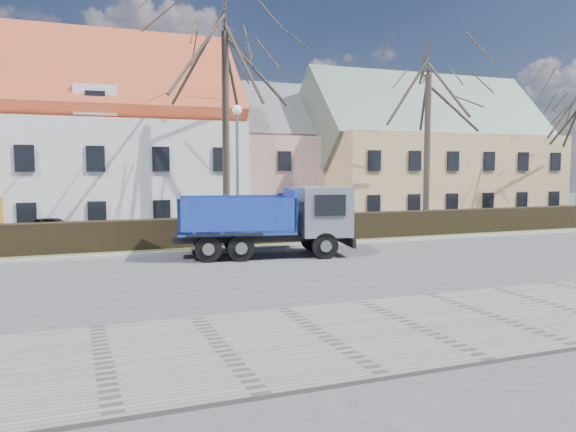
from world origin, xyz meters
name	(u,v)px	position (x,y,z in m)	size (l,w,h in m)	color
ground	(336,263)	(0.00, 0.00, 0.00)	(120.00, 120.00, 0.00)	#49494B
sidewalk_near	(492,317)	(0.00, -8.50, 0.04)	(80.00, 5.00, 0.08)	gray
curb_far	(291,246)	(0.00, 4.60, 0.06)	(80.00, 0.30, 0.12)	#A3A29D
grass_strip	(279,242)	(0.00, 6.20, 0.05)	(80.00, 3.00, 0.10)	#4E5C34
hedge	(281,230)	(0.00, 6.00, 0.65)	(60.00, 0.90, 1.30)	black
building_pink	(265,163)	(4.00, 20.00, 4.00)	(10.80, 8.80, 8.00)	#CC9B90
building_yellow	(427,160)	(16.00, 17.00, 4.25)	(18.80, 10.80, 8.50)	tan
tree_1	(226,114)	(-2.00, 8.50, 6.33)	(9.20, 9.20, 12.65)	#382F27
tree_2	(427,136)	(10.00, 8.50, 5.50)	(8.00, 8.00, 11.00)	#382F27
dump_truck	(259,221)	(-2.20, 2.69, 1.47)	(7.36, 2.73, 2.94)	navy
streetlight	(237,174)	(-1.84, 7.00, 3.35)	(0.52, 0.52, 6.70)	gray
cart_frame	(193,246)	(-4.63, 4.16, 0.36)	(0.79, 0.45, 0.72)	silver
parked_car_a	(54,228)	(-10.18, 11.05, 0.63)	(1.48, 3.68, 1.25)	black
parked_car_b	(567,213)	(22.51, 9.86, 0.55)	(1.54, 3.78, 1.10)	#303039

